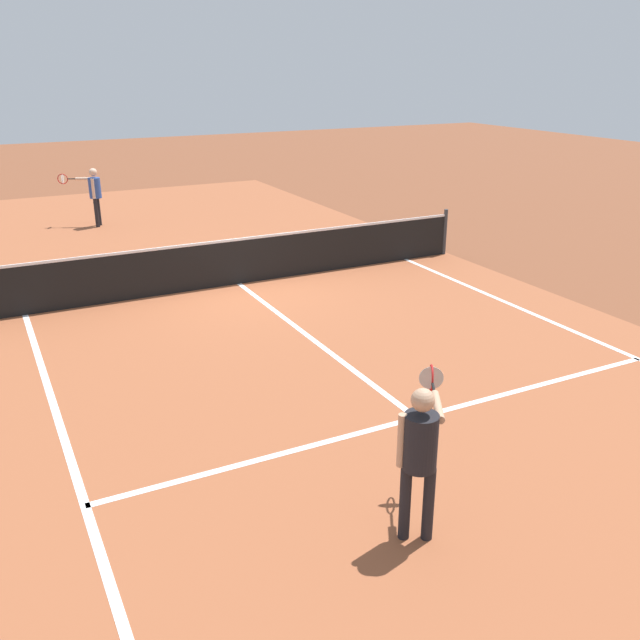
{
  "coord_description": "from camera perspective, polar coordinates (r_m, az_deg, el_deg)",
  "views": [
    {
      "loc": [
        -4.66,
        -12.79,
        4.29
      ],
      "look_at": [
        -0.68,
        -5.01,
        1.0
      ],
      "focal_mm": 38.56,
      "sensor_mm": 36.0,
      "label": 1
    }
  ],
  "objects": [
    {
      "name": "ground_plane",
      "position": [
        14.27,
        -6.74,
        3.0
      ],
      "size": [
        60.0,
        60.0,
        0.0
      ],
      "primitive_type": "plane",
      "color": "brown"
    },
    {
      "name": "court_surface_inbounds",
      "position": [
        14.27,
        -6.74,
        3.0
      ],
      "size": [
        10.62,
        24.4,
        0.0
      ],
      "primitive_type": "cube",
      "color": "#9E5433",
      "rests_on": "ground_plane"
    },
    {
      "name": "net",
      "position": [
        14.13,
        -6.82,
        4.91
      ],
      "size": [
        10.46,
        0.09,
        1.07
      ],
      "color": "#33383D",
      "rests_on": "ground_plane"
    },
    {
      "name": "line_center_service",
      "position": [
        11.49,
        -1.08,
        -1.26
      ],
      "size": [
        0.1,
        6.4,
        0.01
      ],
      "primitive_type": "cube",
      "color": "white",
      "rests_on": "ground_plane"
    },
    {
      "name": "player_far",
      "position": [
        20.1,
        -18.25,
        10.16
      ],
      "size": [
        1.03,
        0.82,
        1.59
      ],
      "color": "black",
      "rests_on": "ground_plane"
    },
    {
      "name": "player_near",
      "position": [
        6.46,
        8.31,
        -10.4
      ],
      "size": [
        0.89,
        0.96,
        1.59
      ],
      "color": "black",
      "rests_on": "ground_plane"
    },
    {
      "name": "line_service_near",
      "position": [
        8.99,
        8.01,
        -8.04
      ],
      "size": [
        8.22,
        0.1,
        0.01
      ],
      "primitive_type": "cube",
      "color": "white",
      "rests_on": "ground_plane"
    },
    {
      "name": "line_sideline_left",
      "position": [
        8.09,
        -19.43,
        -12.66
      ],
      "size": [
        0.1,
        11.89,
        0.01
      ],
      "primitive_type": "cube",
      "color": "white",
      "rests_on": "ground_plane"
    },
    {
      "name": "line_sideline_right",
      "position": [
        11.92,
        23.21,
        -2.19
      ],
      "size": [
        0.1,
        11.89,
        0.01
      ],
      "primitive_type": "cube",
      "color": "white",
      "rests_on": "ground_plane"
    }
  ]
}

